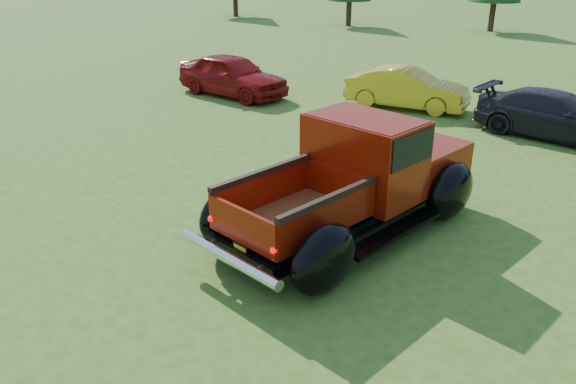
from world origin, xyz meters
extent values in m
plane|color=#355618|center=(0.00, 0.00, 0.00)|extent=(120.00, 120.00, 0.00)
cylinder|color=#332114|center=(-22.00, 30.00, 0.94)|extent=(0.36, 0.36, 1.87)
cylinder|color=#332114|center=(-12.00, 29.00, 0.83)|extent=(0.36, 0.36, 1.66)
cylinder|color=#332114|center=(-3.00, 31.00, 0.90)|extent=(0.36, 0.36, 1.80)
cylinder|color=black|center=(-0.98, -0.46, 0.45)|extent=(0.50, 0.94, 0.90)
cylinder|color=black|center=(0.87, -0.97, 0.45)|extent=(0.50, 0.94, 0.90)
cylinder|color=black|center=(-0.02, 3.02, 0.45)|extent=(0.50, 0.94, 0.90)
cylinder|color=black|center=(1.83, 2.52, 0.45)|extent=(0.50, 0.94, 0.90)
cube|color=black|center=(0.44, 1.08, 0.51)|extent=(2.93, 5.54, 0.23)
cube|color=maroon|center=(0.93, 2.88, 0.97)|extent=(2.30, 2.14, 0.70)
cube|color=silver|center=(1.16, 3.72, 0.96)|extent=(1.76, 0.54, 0.56)
cube|color=maroon|center=(0.54, 1.46, 1.36)|extent=(2.28, 1.79, 1.47)
cube|color=black|center=(0.54, 1.46, 1.75)|extent=(2.30, 1.69, 0.56)
cube|color=maroon|center=(0.54, 1.46, 2.06)|extent=(2.17, 1.65, 0.09)
cube|color=brown|center=(0.07, -0.28, 0.70)|extent=(2.07, 2.58, 0.06)
cube|color=maroon|center=(-0.67, -0.08, 0.99)|extent=(0.65, 2.19, 0.59)
cube|color=maroon|center=(0.80, -0.48, 0.99)|extent=(0.65, 2.19, 0.59)
cube|color=maroon|center=(0.36, 0.81, 0.99)|extent=(1.49, 0.46, 0.59)
cube|color=maroon|center=(-0.23, -1.37, 0.99)|extent=(1.49, 0.47, 0.59)
cube|color=black|center=(-0.67, -0.08, 1.34)|extent=(0.70, 2.20, 0.10)
cube|color=black|center=(0.80, -0.48, 1.34)|extent=(0.70, 2.20, 0.10)
ellipsoid|color=black|center=(-1.09, -0.43, 0.59)|extent=(0.82, 1.29, 0.99)
ellipsoid|color=black|center=(0.98, -1.00, 0.59)|extent=(0.82, 1.29, 0.99)
ellipsoid|color=black|center=(-0.13, 3.05, 0.59)|extent=(0.82, 1.29, 0.99)
ellipsoid|color=black|center=(1.94, 2.49, 0.59)|extent=(0.82, 1.29, 0.99)
cube|color=black|center=(-0.61, 1.31, 0.37)|extent=(0.98, 2.38, 0.07)
cube|color=black|center=(1.46, 0.74, 0.37)|extent=(0.98, 2.38, 0.07)
cylinder|color=silver|center=(-0.31, -1.64, 0.56)|extent=(2.17, 0.76, 0.18)
cube|color=black|center=(-0.25, -1.41, 0.62)|extent=(0.33, 0.11, 0.17)
cube|color=gold|center=(-0.25, -1.42, 0.62)|extent=(0.26, 0.08, 0.11)
sphere|color=#CC0505|center=(-0.94, -1.21, 0.88)|extent=(0.10, 0.10, 0.10)
sphere|color=#CC0505|center=(0.45, -1.59, 0.88)|extent=(0.10, 0.10, 0.10)
imported|color=maroon|center=(-7.46, 8.72, 0.73)|extent=(4.49, 2.38, 1.45)
imported|color=gold|center=(-1.50, 10.11, 0.65)|extent=(3.99, 1.56, 1.30)
imported|color=black|center=(3.10, 9.10, 0.63)|extent=(4.61, 2.61, 1.26)
camera|label=1|loc=(4.11, -7.57, 4.83)|focal=35.00mm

